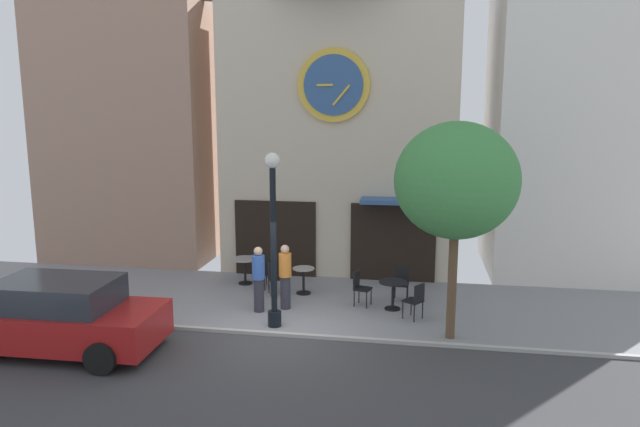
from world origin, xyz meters
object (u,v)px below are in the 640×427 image
(cafe_chair_mid_row, at_px, (360,285))
(parked_car_red, at_px, (58,316))
(street_tree, at_px, (456,181))
(cafe_table_center_left, at_px, (393,289))
(street_lamp, at_px, (273,240))
(cafe_chair_corner, at_px, (416,299))
(cafe_chair_outer, at_px, (267,271))
(cafe_chair_near_lamp, at_px, (273,276))
(cafe_chair_under_awning, at_px, (401,281))
(cafe_table_center, at_px, (304,277))
(pedestrian_blue, at_px, (259,278))
(cafe_table_near_curb, at_px, (245,265))
(pedestrian_orange, at_px, (285,276))

(cafe_chair_mid_row, xyz_separation_m, parked_car_red, (-5.95, -3.93, 0.23))
(street_tree, xyz_separation_m, cafe_table_center_left, (-1.35, 1.67, -2.99))
(street_lamp, bearing_deg, cafe_chair_mid_row, 44.61)
(cafe_chair_corner, xyz_separation_m, cafe_chair_outer, (-4.16, 1.80, 0.00))
(cafe_chair_near_lamp, xyz_separation_m, cafe_chair_under_awning, (3.49, 0.12, 0.00))
(cafe_table_center_left, bearing_deg, cafe_chair_outer, 162.19)
(cafe_table_center_left, xyz_separation_m, parked_car_red, (-6.81, -3.76, 0.24))
(cafe_table_center, bearing_deg, cafe_chair_outer, 166.07)
(cafe_chair_near_lamp, height_order, cafe_chair_mid_row, same)
(cafe_table_center, height_order, cafe_chair_near_lamp, cafe_chair_near_lamp)
(cafe_chair_outer, height_order, parked_car_red, parked_car_red)
(street_lamp, relative_size, cafe_table_center, 5.59)
(cafe_chair_near_lamp, bearing_deg, parked_car_red, -128.44)
(cafe_chair_outer, bearing_deg, cafe_chair_mid_row, -19.75)
(cafe_chair_mid_row, distance_m, parked_car_red, 7.13)
(cafe_table_center, relative_size, cafe_chair_under_awning, 0.81)
(street_lamp, relative_size, pedestrian_blue, 2.44)
(cafe_table_near_curb, distance_m, cafe_chair_corner, 5.37)
(pedestrian_orange, bearing_deg, cafe_chair_near_lamp, 119.04)
(cafe_table_center_left, relative_size, cafe_chair_mid_row, 0.81)
(cafe_table_center, height_order, parked_car_red, parked_car_red)
(cafe_chair_near_lamp, relative_size, pedestrian_orange, 0.54)
(cafe_chair_near_lamp, height_order, cafe_chair_outer, same)
(cafe_table_center_left, height_order, cafe_chair_outer, cafe_chair_outer)
(cafe_chair_outer, distance_m, parked_car_red, 5.88)
(cafe_chair_near_lamp, bearing_deg, street_lamp, -75.13)
(street_tree, bearing_deg, cafe_chair_corner, 127.15)
(cafe_chair_corner, distance_m, cafe_chair_under_awning, 1.49)
(cafe_table_center_left, height_order, pedestrian_blue, pedestrian_blue)
(street_tree, height_order, parked_car_red, street_tree)
(cafe_chair_corner, height_order, pedestrian_blue, pedestrian_blue)
(cafe_table_center_left, relative_size, cafe_chair_near_lamp, 0.81)
(cafe_table_center, distance_m, pedestrian_orange, 1.36)
(pedestrian_blue, bearing_deg, cafe_table_center, 62.51)
(street_tree, xyz_separation_m, cafe_chair_near_lamp, (-4.65, 2.33, -2.99))
(pedestrian_orange, height_order, pedestrian_blue, same)
(street_lamp, distance_m, pedestrian_blue, 1.64)
(cafe_table_near_curb, xyz_separation_m, cafe_chair_under_awning, (4.54, -0.71, -0.04))
(pedestrian_orange, bearing_deg, cafe_chair_corner, -4.35)
(parked_car_red, bearing_deg, cafe_chair_outer, 56.72)
(street_lamp, bearing_deg, cafe_table_center, 85.40)
(cafe_table_near_curb, relative_size, pedestrian_orange, 0.47)
(pedestrian_blue, xyz_separation_m, parked_car_red, (-3.49, -3.04, -0.10))
(cafe_chair_near_lamp, xyz_separation_m, pedestrian_blue, (-0.02, -1.38, 0.33))
(cafe_table_center_left, bearing_deg, cafe_chair_under_awning, 76.34)
(cafe_table_center_left, distance_m, pedestrian_blue, 3.41)
(cafe_chair_mid_row, bearing_deg, pedestrian_orange, -162.70)
(street_lamp, relative_size, cafe_table_near_curb, 5.19)
(street_lamp, xyz_separation_m, cafe_chair_outer, (-0.90, 2.78, -1.54))
(pedestrian_orange, bearing_deg, cafe_table_near_curb, 130.77)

